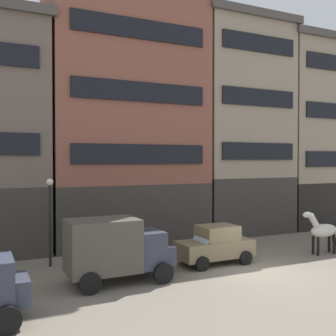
{
  "coord_description": "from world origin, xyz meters",
  "views": [
    {
      "loc": [
        -10.9,
        -13.96,
        4.98
      ],
      "look_at": [
        -3.6,
        1.95,
        4.63
      ],
      "focal_mm": 41.73,
      "sensor_mm": 36.0,
      "label": 1
    }
  ],
  "objects_px": {
    "draft_horse": "(322,230)",
    "sedan_dark": "(215,245)",
    "delivery_truck_near": "(117,248)",
    "streetlamp_curbside": "(50,210)"
  },
  "relations": [
    {
      "from": "delivery_truck_near",
      "to": "sedan_dark",
      "type": "distance_m",
      "value": 5.29
    },
    {
      "from": "draft_horse",
      "to": "sedan_dark",
      "type": "distance_m",
      "value": 6.2
    },
    {
      "from": "draft_horse",
      "to": "delivery_truck_near",
      "type": "distance_m",
      "value": 11.34
    },
    {
      "from": "delivery_truck_near",
      "to": "streetlamp_curbside",
      "type": "bearing_deg",
      "value": 120.33
    },
    {
      "from": "delivery_truck_near",
      "to": "sedan_dark",
      "type": "xyz_separation_m",
      "value": [
        5.19,
        0.84,
        -0.51
      ]
    },
    {
      "from": "draft_horse",
      "to": "sedan_dark",
      "type": "height_order",
      "value": "draft_horse"
    },
    {
      "from": "sedan_dark",
      "to": "streetlamp_curbside",
      "type": "height_order",
      "value": "streetlamp_curbside"
    },
    {
      "from": "draft_horse",
      "to": "sedan_dark",
      "type": "relative_size",
      "value": 0.63
    },
    {
      "from": "sedan_dark",
      "to": "delivery_truck_near",
      "type": "bearing_deg",
      "value": -170.82
    },
    {
      "from": "delivery_truck_near",
      "to": "streetlamp_curbside",
      "type": "distance_m",
      "value": 4.36
    }
  ]
}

